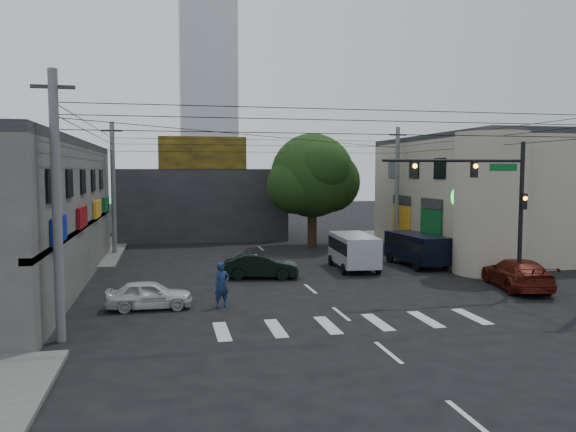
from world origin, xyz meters
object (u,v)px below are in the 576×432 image
object	(u,v)px
utility_pole_far_right	(397,187)
silver_minivan	(354,252)
street_tree	(312,176)
traffic_gantry	(490,192)
maroon_sedan	(517,274)
utility_pole_near_left	(57,207)
white_compact	(149,295)
navy_van	(416,250)
utility_pole_far_left	(113,189)
traffic_officer	(222,285)
dark_sedan	(261,266)

from	to	relation	value
utility_pole_far_right	silver_minivan	world-z (taller)	utility_pole_far_right
street_tree	traffic_gantry	size ratio (longest dim) A/B	1.21
maroon_sedan	utility_pole_near_left	bearing A→B (deg)	24.26
white_compact	navy_van	bearing A→B (deg)	-63.10
utility_pole_far_left	traffic_officer	bearing A→B (deg)	-70.79
street_tree	white_compact	world-z (taller)	street_tree
traffic_gantry	utility_pole_far_left	distance (m)	25.00
utility_pole_near_left	traffic_officer	bearing A→B (deg)	32.11
utility_pole_far_right	street_tree	bearing A→B (deg)	171.25
traffic_gantry	traffic_officer	world-z (taller)	traffic_gantry
traffic_gantry	utility_pole_near_left	bearing A→B (deg)	-169.20
silver_minivan	traffic_officer	xyz separation A→B (m)	(-8.53, -7.66, -0.06)
dark_sedan	traffic_officer	world-z (taller)	traffic_officer
dark_sedan	maroon_sedan	distance (m)	13.09
silver_minivan	traffic_officer	size ratio (longest dim) A/B	2.53
dark_sedan	navy_van	bearing A→B (deg)	-66.65
utility_pole_near_left	traffic_officer	size ratio (longest dim) A/B	4.73
white_compact	traffic_officer	size ratio (longest dim) A/B	1.86
traffic_gantry	utility_pole_far_left	size ratio (longest dim) A/B	0.78
street_tree	utility_pole_far_left	xyz separation A→B (m)	(-14.50, -1.00, -0.87)
navy_van	silver_minivan	bearing A→B (deg)	89.73
maroon_sedan	street_tree	bearing A→B (deg)	-58.47
dark_sedan	navy_van	distance (m)	10.16
white_compact	street_tree	bearing A→B (deg)	-32.75
utility_pole_near_left	silver_minivan	world-z (taller)	utility_pole_near_left
utility_pole_near_left	utility_pole_far_left	size ratio (longest dim) A/B	1.00
utility_pole_near_left	traffic_officer	distance (m)	7.81
navy_van	street_tree	bearing A→B (deg)	17.53
utility_pole_near_left	utility_pole_far_left	world-z (taller)	same
utility_pole_far_right	silver_minivan	distance (m)	11.85
utility_pole_far_left	white_compact	distance (m)	17.16
utility_pole_near_left	utility_pole_far_right	bearing A→B (deg)	44.31
utility_pole_far_left	white_compact	world-z (taller)	utility_pole_far_left
traffic_officer	dark_sedan	bearing A→B (deg)	41.90
dark_sedan	street_tree	bearing A→B (deg)	-14.22
utility_pole_near_left	dark_sedan	world-z (taller)	utility_pole_near_left
maroon_sedan	traffic_gantry	bearing A→B (deg)	34.56
utility_pole_near_left	utility_pole_far_right	distance (m)	29.35
dark_sedan	traffic_officer	xyz separation A→B (m)	(-2.72, -6.10, 0.30)
utility_pole_far_right	traffic_officer	size ratio (longest dim) A/B	4.73
utility_pole_near_left	dark_sedan	size ratio (longest dim) A/B	2.15
white_compact	silver_minivan	xyz separation A→B (m)	(11.56, 7.29, 0.42)
street_tree	white_compact	bearing A→B (deg)	-123.78
traffic_gantry	silver_minivan	size ratio (longest dim) A/B	1.46
street_tree	silver_minivan	bearing A→B (deg)	-90.62
street_tree	utility_pole_near_left	size ratio (longest dim) A/B	0.95
white_compact	silver_minivan	world-z (taller)	silver_minivan
traffic_gantry	maroon_sedan	world-z (taller)	traffic_gantry
street_tree	traffic_officer	size ratio (longest dim) A/B	4.47
traffic_officer	street_tree	bearing A→B (deg)	40.09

